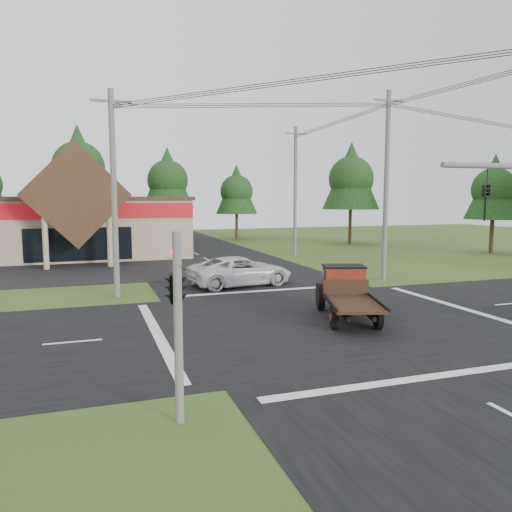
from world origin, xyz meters
name	(u,v)px	position (x,y,z in m)	size (l,w,h in m)	color
ground	(326,320)	(0.00, 0.00, 0.00)	(120.00, 120.00, 0.00)	#374B1A
road_ns	(326,320)	(0.00, 0.00, 0.01)	(12.00, 120.00, 0.02)	black
road_ew	(326,320)	(0.00, 0.00, 0.01)	(120.00, 12.00, 0.02)	black
parking_apron	(18,272)	(-14.00, 19.00, 0.01)	(28.00, 14.00, 0.02)	black
cvs_building	(10,225)	(-15.70, 29.57, 2.78)	(30.40, 18.20, 9.19)	tan
traffic_signal_corner	(176,270)	(-7.50, -7.32, 3.52)	(0.53, 2.48, 4.40)	#595651
utility_pole_nw	(114,192)	(-8.00, 8.00, 5.39)	(2.00, 0.30, 10.50)	#595651
utility_pole_ne	(386,185)	(8.00, 8.00, 5.89)	(2.00, 0.30, 11.50)	#595651
utility_pole_n	(295,190)	(8.00, 22.00, 5.74)	(2.00, 0.30, 11.20)	#595651
tree_row_c	(78,165)	(-10.00, 41.00, 8.72)	(7.28, 7.28, 13.13)	#332316
tree_row_d	(168,178)	(0.00, 42.00, 7.38)	(6.16, 6.16, 11.11)	#332316
tree_row_e	(237,190)	(8.00, 40.00, 6.03)	(5.04, 5.04, 9.09)	#332316
tree_side_ne	(351,176)	(18.00, 30.00, 7.38)	(6.16, 6.16, 11.11)	#332316
tree_side_e_near	(494,187)	(26.00, 18.00, 6.03)	(5.04, 5.04, 9.09)	#332316
antique_flatbed_truck	(348,294)	(0.93, -0.19, 1.11)	(2.03, 5.31, 2.22)	#51120B
white_pickup	(241,271)	(-0.93, 9.18, 0.85)	(2.83, 6.14, 1.71)	silver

